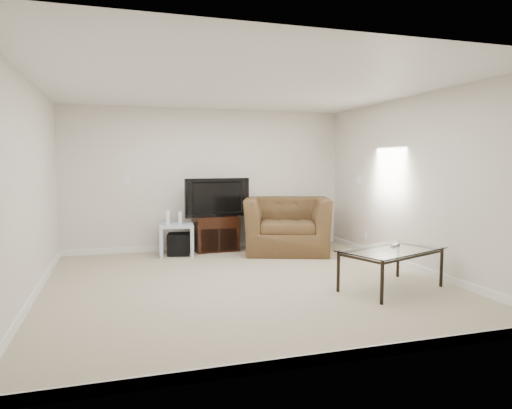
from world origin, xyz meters
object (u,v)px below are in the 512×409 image
object	(u,v)px
subwoofer	(179,244)
coffee_table	(391,269)
recliner	(287,216)
side_table	(177,240)
television	(215,197)
tv_stand	(215,233)

from	to	relation	value
subwoofer	coffee_table	bearing A→B (deg)	-52.27
subwoofer	recliner	world-z (taller)	recliner
side_table	subwoofer	bearing A→B (deg)	26.97
television	recliner	distance (m)	1.30
subwoofer	coffee_table	distance (m)	3.62
tv_stand	television	world-z (taller)	television
side_table	subwoofer	world-z (taller)	side_table
subwoofer	recliner	distance (m)	1.92
subwoofer	recliner	xyz separation A→B (m)	(1.85, -0.27, 0.45)
television	side_table	distance (m)	1.01
recliner	coffee_table	distance (m)	2.65
tv_stand	side_table	size ratio (longest dim) A/B	1.34
tv_stand	recliner	distance (m)	1.31
tv_stand	recliner	xyz separation A→B (m)	(1.18, -0.48, 0.33)
side_table	coffee_table	xyz separation A→B (m)	(2.25, -2.85, -0.01)
television	side_table	bearing A→B (deg)	-171.42
side_table	tv_stand	bearing A→B (deg)	18.06
television	subwoofer	xyz separation A→B (m)	(-0.67, -0.18, -0.76)
television	tv_stand	bearing A→B (deg)	86.28
subwoofer	tv_stand	bearing A→B (deg)	17.55
subwoofer	recliner	size ratio (longest dim) A/B	0.25
television	side_table	xyz separation A→B (m)	(-0.71, -0.20, -0.69)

